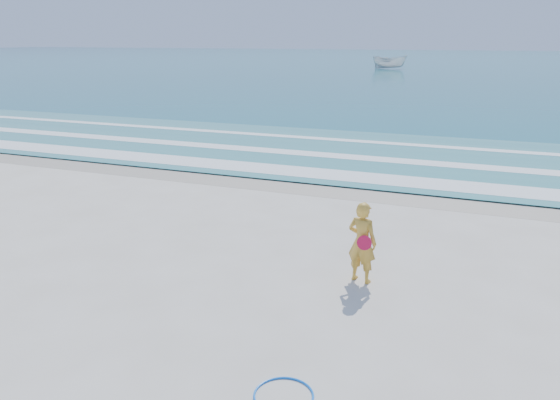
% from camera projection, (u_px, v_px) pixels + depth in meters
% --- Properties ---
extents(ground, '(400.00, 400.00, 0.00)m').
position_uv_depth(ground, '(175.00, 328.00, 8.53)').
color(ground, silver).
rests_on(ground, ground).
extents(wet_sand, '(400.00, 2.40, 0.00)m').
position_uv_depth(wet_sand, '(334.00, 187.00, 16.56)').
color(wet_sand, '#B2A893').
rests_on(wet_sand, ground).
extents(ocean, '(400.00, 190.00, 0.04)m').
position_uv_depth(ocean, '(476.00, 62.00, 102.17)').
color(ocean, '#19727F').
rests_on(ocean, ground).
extents(shallow, '(400.00, 10.00, 0.01)m').
position_uv_depth(shallow, '(370.00, 154.00, 21.01)').
color(shallow, '#59B7AD').
rests_on(shallow, ocean).
extents(foam_near, '(400.00, 1.40, 0.01)m').
position_uv_depth(foam_near, '(345.00, 176.00, 17.71)').
color(foam_near, white).
rests_on(foam_near, shallow).
extents(foam_mid, '(400.00, 0.90, 0.01)m').
position_uv_depth(foam_mid, '(365.00, 158.00, 20.29)').
color(foam_mid, white).
rests_on(foam_mid, shallow).
extents(foam_far, '(400.00, 0.60, 0.01)m').
position_uv_depth(foam_far, '(383.00, 143.00, 23.24)').
color(foam_far, white).
rests_on(foam_far, shallow).
extents(hoop, '(0.87, 0.87, 0.03)m').
position_uv_depth(hoop, '(284.00, 395.00, 6.90)').
color(hoop, '#0D6FF1').
rests_on(hoop, ground).
extents(boat, '(5.05, 2.27, 1.89)m').
position_uv_depth(boat, '(390.00, 62.00, 77.91)').
color(boat, silver).
rests_on(boat, ocean).
extents(woman, '(0.63, 0.49, 1.54)m').
position_uv_depth(woman, '(362.00, 242.00, 9.96)').
color(woman, gold).
rests_on(woman, ground).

